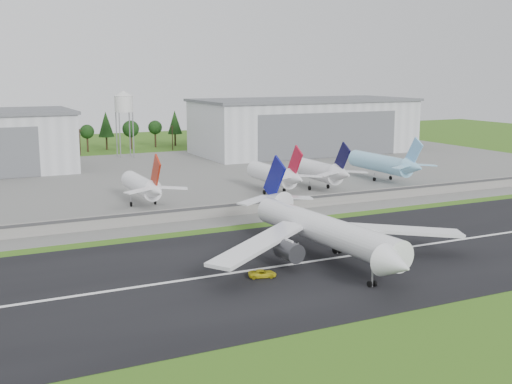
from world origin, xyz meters
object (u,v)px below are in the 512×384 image
ground_vehicle (262,274)px  parked_jet_navy (321,171)px  main_airliner (326,237)px  parked_jet_red_a (144,186)px  parked_jet_skyblue (386,164)px  parked_jet_red_b (277,175)px

ground_vehicle → parked_jet_navy: (56.39, 71.32, 5.51)m
main_airliner → parked_jet_navy: main_airliner is taller
parked_jet_red_a → parked_jet_navy: 58.12m
ground_vehicle → parked_jet_skyblue: 114.61m
parked_jet_red_a → parked_jet_navy: (58.12, 0.07, 0.43)m
ground_vehicle → parked_jet_red_b: parked_jet_red_b is taller
parked_jet_red_b → parked_jet_skyblue: 45.42m
parked_jet_navy → parked_jet_skyblue: 29.37m
ground_vehicle → parked_jet_red_a: (-1.73, 71.25, 5.08)m
main_airliner → ground_vehicle: bearing=10.4°
parked_jet_red_b → main_airliner: bearing=-109.6°
parked_jet_skyblue → main_airliner: bearing=-133.8°
main_airliner → parked_jet_navy: 78.07m
parked_jet_navy → parked_jet_skyblue: (28.95, 5.00, -0.07)m
ground_vehicle → main_airliner: bearing=-59.2°
parked_jet_navy → parked_jet_skyblue: size_ratio=0.84×
parked_jet_red_a → parked_jet_red_b: parked_jet_red_b is taller
ground_vehicle → parked_jet_red_a: parked_jet_red_a is taller
parked_jet_red_b → ground_vehicle: bearing=-119.4°
parked_jet_navy → main_airliner: bearing=-120.8°
parked_jet_red_b → parked_jet_skyblue: size_ratio=0.84×
parked_jet_skyblue → ground_vehicle: bearing=-138.2°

